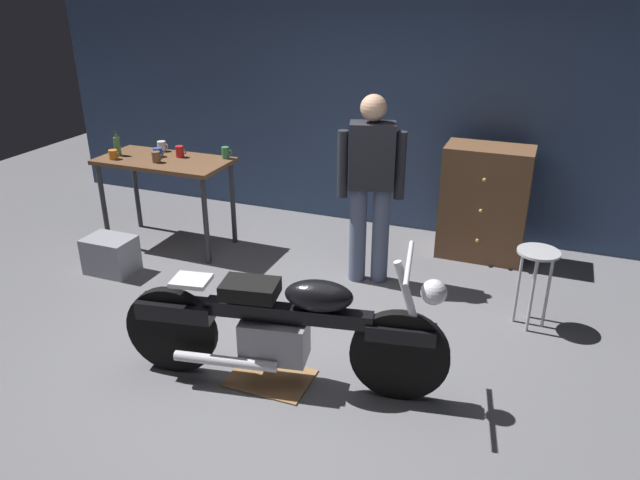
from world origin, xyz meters
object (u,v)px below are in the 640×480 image
(mug_brown_stoneware, at_px, (156,157))
(mug_white_ceramic, at_px, (162,146))
(bottle, at_px, (117,146))
(mug_blue_enamel, at_px, (158,152))
(shop_stool, at_px, (536,268))
(mug_green_speckled, at_px, (226,153))
(wooden_dresser, at_px, (484,203))
(mug_red_diner, at_px, (180,152))
(motorcycle, at_px, (284,326))
(person_standing, at_px, (371,183))
(storage_bin, at_px, (111,255))
(mug_orange_travel, at_px, (113,155))

(mug_brown_stoneware, bearing_deg, mug_white_ceramic, 117.48)
(bottle, bearing_deg, mug_blue_enamel, 14.80)
(shop_stool, relative_size, mug_brown_stoneware, 5.59)
(mug_green_speckled, xyz_separation_m, mug_brown_stoneware, (-0.55, -0.36, -0.00))
(shop_stool, height_order, wooden_dresser, wooden_dresser)
(mug_blue_enamel, relative_size, mug_red_diner, 1.06)
(motorcycle, bearing_deg, mug_brown_stoneware, 132.12)
(motorcycle, bearing_deg, person_standing, 77.38)
(wooden_dresser, distance_m, mug_brown_stoneware, 3.16)
(mug_green_speckled, bearing_deg, mug_red_diner, -164.33)
(storage_bin, xyz_separation_m, mug_green_speckled, (0.71, 0.99, 0.79))
(shop_stool, relative_size, mug_white_ceramic, 5.35)
(mug_white_ceramic, distance_m, mug_brown_stoneware, 0.40)
(shop_stool, xyz_separation_m, mug_green_speckled, (-2.98, 0.55, 0.46))
(storage_bin, bearing_deg, person_standing, 17.63)
(wooden_dresser, height_order, mug_blue_enamel, wooden_dresser)
(mug_blue_enamel, bearing_deg, storage_bin, -93.46)
(person_standing, distance_m, bottle, 2.62)
(bottle, bearing_deg, mug_brown_stoneware, -7.81)
(person_standing, bearing_deg, mug_red_diner, -20.65)
(wooden_dresser, bearing_deg, bottle, -165.32)
(motorcycle, bearing_deg, mug_blue_enamel, 130.62)
(person_standing, distance_m, mug_red_diner, 2.01)
(mug_green_speckled, bearing_deg, mug_brown_stoneware, -146.67)
(shop_stool, distance_m, mug_white_ceramic, 3.78)
(bottle, bearing_deg, mug_orange_travel, -70.18)
(motorcycle, height_order, mug_orange_travel, motorcycle)
(storage_bin, bearing_deg, wooden_dresser, 27.23)
(mug_red_diner, distance_m, bottle, 0.64)
(person_standing, xyz_separation_m, shop_stool, (1.41, -0.27, -0.43))
(mug_orange_travel, distance_m, bottle, 0.14)
(motorcycle, distance_m, mug_blue_enamel, 2.81)
(wooden_dresser, distance_m, storage_bin, 3.55)
(storage_bin, xyz_separation_m, mug_orange_travel, (-0.30, 0.57, 0.78))
(mug_blue_enamel, bearing_deg, motorcycle, -39.15)
(motorcycle, xyz_separation_m, mug_blue_enamel, (-2.15, 1.75, 0.49))
(mug_white_ceramic, height_order, mug_orange_travel, mug_white_ceramic)
(person_standing, bearing_deg, mug_blue_enamel, -18.59)
(mug_orange_travel, xyz_separation_m, mug_red_diner, (0.57, 0.30, 0.01))
(mug_red_diner, height_order, bottle, bottle)
(motorcycle, relative_size, storage_bin, 4.93)
(mug_brown_stoneware, relative_size, mug_blue_enamel, 0.95)
(storage_bin, distance_m, mug_red_diner, 1.20)
(person_standing, distance_m, mug_green_speckled, 1.59)
(shop_stool, relative_size, wooden_dresser, 0.58)
(storage_bin, bearing_deg, mug_blue_enamel, 86.54)
(mug_orange_travel, height_order, mug_red_diner, mug_red_diner)
(person_standing, relative_size, mug_brown_stoneware, 14.59)
(mug_brown_stoneware, bearing_deg, shop_stool, -2.98)
(mug_white_ceramic, height_order, mug_brown_stoneware, mug_brown_stoneware)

